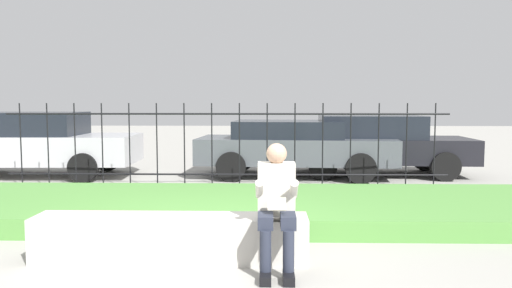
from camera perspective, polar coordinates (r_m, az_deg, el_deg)
ground_plane at (r=5.56m, az=-7.07°, el=-13.04°), size 60.00×60.00×0.00m
stone_bench at (r=5.54m, az=-9.68°, el=-10.80°), size 2.93×0.49×0.48m
person_seated_reader at (r=5.05m, az=2.37°, el=-6.54°), size 0.42×0.73×1.28m
grass_berm at (r=7.53m, az=-4.74°, el=-7.21°), size 10.30×2.78×0.27m
iron_fence at (r=9.37m, az=-3.49°, el=-0.22°), size 8.30×0.03×1.68m
car_parked_center at (r=11.35m, az=4.40°, el=-0.23°), size 4.52×2.13×1.27m
car_parked_right at (r=11.92m, az=13.45°, el=0.06°), size 4.30×2.01×1.39m
car_parked_left at (r=12.49m, az=-24.44°, el=0.15°), size 4.73×2.01×1.47m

